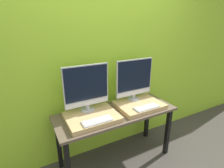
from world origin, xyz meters
The scene contains 8 objects.
wall_back centered at (0.00, 0.62, 1.30)m, with size 8.00×0.04×2.60m.
workbench centered at (0.00, 0.28, 0.63)m, with size 1.47×0.55×0.72m.
wooden_riser_left centered at (-0.32, 0.26, 0.74)m, with size 0.57×0.44×0.05m.
monitor_left centered at (-0.32, 0.38, 1.06)m, with size 0.52×0.16×0.54m.
keyboard_left centered at (-0.32, 0.11, 0.78)m, with size 0.33×0.12×0.01m.
wooden_riser_right centered at (0.32, 0.26, 0.74)m, with size 0.57×0.44×0.05m.
monitor_right centered at (0.32, 0.38, 1.06)m, with size 0.52×0.16×0.54m.
keyboard_right centered at (0.32, 0.11, 0.78)m, with size 0.33×0.12×0.01m.
Camera 1 is at (-0.93, -1.35, 1.74)m, focal length 28.00 mm.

